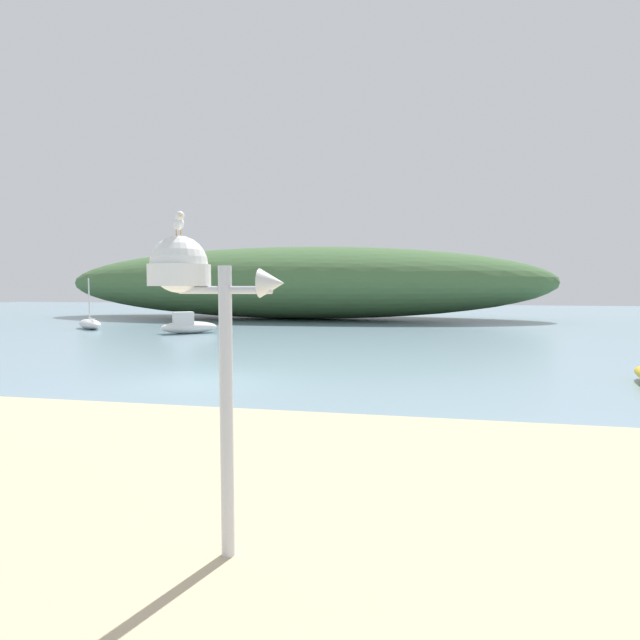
{
  "coord_description": "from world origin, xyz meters",
  "views": [
    {
      "loc": [
        5.86,
        -13.02,
        2.67
      ],
      "look_at": [
        2.53,
        3.86,
        1.5
      ],
      "focal_mm": 28.33,
      "sensor_mm": 36.0,
      "label": 1
    }
  ],
  "objects": [
    {
      "name": "ground_plane",
      "position": [
        0.0,
        0.0,
        0.0
      ],
      "size": [
        120.0,
        120.0,
        0.0
      ],
      "primitive_type": "plane",
      "color": "#7A99A8"
    },
    {
      "name": "distant_hill",
      "position": [
        -4.0,
        27.3,
        2.91
      ],
      "size": [
        40.24,
        12.05,
        5.82
      ],
      "primitive_type": "ellipsoid",
      "color": "#476B3D",
      "rests_on": "ground"
    },
    {
      "name": "mast_structure",
      "position": [
        3.86,
        -8.8,
        2.62
      ],
      "size": [
        1.26,
        0.56,
        2.91
      ],
      "color": "silver",
      "rests_on": "beach_sand"
    },
    {
      "name": "seagull_on_radar",
      "position": [
        3.74,
        -8.81,
        3.23
      ],
      "size": [
        0.21,
        0.26,
        0.21
      ],
      "color": "orange",
      "rests_on": "mast_structure"
    },
    {
      "name": "motorboat_off_point",
      "position": [
        -6.87,
        13.15,
        0.46
      ],
      "size": [
        3.19,
        2.63,
        1.22
      ],
      "color": "white",
      "rests_on": "ground"
    },
    {
      "name": "sailboat_near_shore",
      "position": [
        -14.16,
        14.75,
        0.32
      ],
      "size": [
        3.0,
        2.72,
        3.14
      ],
      "color": "white",
      "rests_on": "ground"
    }
  ]
}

